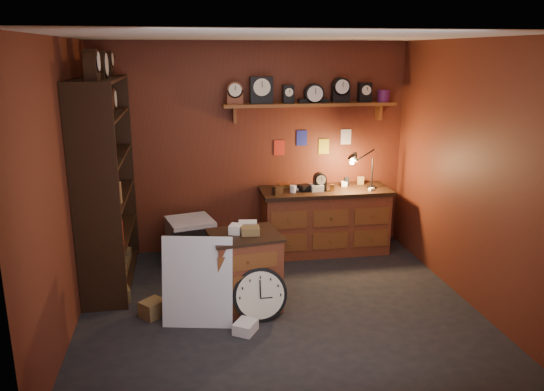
{
  "coord_description": "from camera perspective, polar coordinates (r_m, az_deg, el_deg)",
  "views": [
    {
      "loc": [
        -0.9,
        -4.94,
        2.57
      ],
      "look_at": [
        -0.0,
        0.35,
        1.1
      ],
      "focal_mm": 35.0,
      "sensor_mm": 36.0,
      "label": 1
    }
  ],
  "objects": [
    {
      "name": "big_round_clock",
      "position": [
        5.28,
        -1.32,
        -10.61
      ],
      "size": [
        0.54,
        0.17,
        0.54
      ],
      "color": "black",
      "rests_on": "ground"
    },
    {
      "name": "floor_box_b",
      "position": [
        5.16,
        -2.87,
        -13.95
      ],
      "size": [
        0.27,
        0.28,
        0.11
      ],
      "primitive_type": "cube",
      "rotation": [
        0.0,
        0.0,
        -0.57
      ],
      "color": "white",
      "rests_on": "ground"
    },
    {
      "name": "white_panel",
      "position": [
        5.37,
        -7.86,
        -13.45
      ],
      "size": [
        0.7,
        0.32,
        0.89
      ],
      "primitive_type": "cube",
      "rotation": [
        -0.17,
        0.0,
        -0.21
      ],
      "color": "silver",
      "rests_on": "ground"
    },
    {
      "name": "shelving_unit",
      "position": [
        6.13,
        -17.75,
        2.13
      ],
      "size": [
        0.47,
        1.6,
        2.58
      ],
      "color": "black",
      "rests_on": "ground"
    },
    {
      "name": "floor_box_a",
      "position": [
        5.94,
        -16.21,
        -10.26
      ],
      "size": [
        0.28,
        0.25,
        0.14
      ],
      "primitive_type": "cube",
      "rotation": [
        0.0,
        0.0,
        0.29
      ],
      "color": "brown",
      "rests_on": "ground"
    },
    {
      "name": "mini_fridge",
      "position": [
        6.74,
        -8.72,
        -4.81
      ],
      "size": [
        0.65,
        0.66,
        0.56
      ],
      "rotation": [
        0.0,
        0.0,
        0.24
      ],
      "color": "silver",
      "rests_on": "ground"
    },
    {
      "name": "low_cabinet",
      "position": [
        5.47,
        -2.93,
        -7.75
      ],
      "size": [
        0.78,
        0.69,
        0.89
      ],
      "rotation": [
        0.0,
        0.0,
        0.15
      ],
      "color": "brown",
      "rests_on": "ground"
    },
    {
      "name": "room_shell",
      "position": [
        5.21,
        0.96,
        5.88
      ],
      "size": [
        4.02,
        3.62,
        2.71
      ],
      "color": "maroon",
      "rests_on": "ground"
    },
    {
      "name": "floor",
      "position": [
        5.64,
        0.63,
        -11.83
      ],
      "size": [
        4.0,
        4.0,
        0.0
      ],
      "primitive_type": "plane",
      "color": "black",
      "rests_on": "ground"
    },
    {
      "name": "floor_box_c",
      "position": [
        5.55,
        -12.71,
        -11.76
      ],
      "size": [
        0.29,
        0.29,
        0.17
      ],
      "primitive_type": "cube",
      "rotation": [
        0.0,
        0.0,
        0.75
      ],
      "color": "brown",
      "rests_on": "ground"
    },
    {
      "name": "workbench",
      "position": [
        6.98,
        5.69,
        -2.29
      ],
      "size": [
        1.67,
        0.66,
        1.36
      ],
      "color": "brown",
      "rests_on": "ground"
    }
  ]
}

